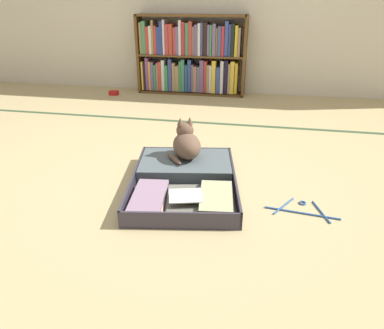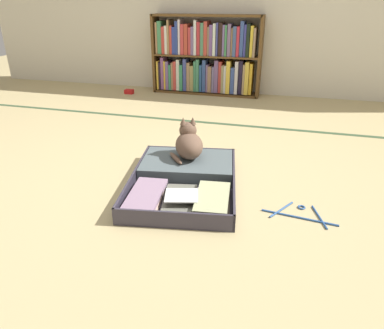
{
  "view_description": "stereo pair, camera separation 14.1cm",
  "coord_description": "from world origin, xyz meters",
  "px_view_note": "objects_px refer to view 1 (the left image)",
  "views": [
    {
      "loc": [
        0.52,
        -1.86,
        1.01
      ],
      "look_at": [
        0.16,
        -0.01,
        0.14
      ],
      "focal_mm": 32.93,
      "sensor_mm": 36.0,
      "label": 1
    },
    {
      "loc": [
        0.66,
        -1.82,
        1.01
      ],
      "look_at": [
        0.16,
        -0.01,
        0.14
      ],
      "focal_mm": 32.93,
      "sensor_mm": 36.0,
      "label": 2
    }
  ],
  "objects_px": {
    "bookshelf": "(190,58)",
    "open_suitcase": "(185,179)",
    "clothes_hanger": "(302,209)",
    "black_cat": "(186,144)",
    "small_red_pouch": "(114,93)"
  },
  "relations": [
    {
      "from": "bookshelf",
      "to": "black_cat",
      "type": "relative_size",
      "value": 4.05
    },
    {
      "from": "bookshelf",
      "to": "open_suitcase",
      "type": "distance_m",
      "value": 2.36
    },
    {
      "from": "open_suitcase",
      "to": "small_red_pouch",
      "type": "relative_size",
      "value": 9.19
    },
    {
      "from": "clothes_hanger",
      "to": "small_red_pouch",
      "type": "distance_m",
      "value": 2.94
    },
    {
      "from": "open_suitcase",
      "to": "black_cat",
      "type": "bearing_deg",
      "value": 99.97
    },
    {
      "from": "clothes_hanger",
      "to": "black_cat",
      "type": "bearing_deg",
      "value": 152.55
    },
    {
      "from": "open_suitcase",
      "to": "bookshelf",
      "type": "bearing_deg",
      "value": 100.68
    },
    {
      "from": "open_suitcase",
      "to": "black_cat",
      "type": "relative_size",
      "value": 2.95
    },
    {
      "from": "small_red_pouch",
      "to": "open_suitcase",
      "type": "bearing_deg",
      "value": -57.34
    },
    {
      "from": "open_suitcase",
      "to": "clothes_hanger",
      "type": "distance_m",
      "value": 0.69
    },
    {
      "from": "bookshelf",
      "to": "small_red_pouch",
      "type": "relative_size",
      "value": 12.6
    },
    {
      "from": "bookshelf",
      "to": "small_red_pouch",
      "type": "bearing_deg",
      "value": -163.33
    },
    {
      "from": "bookshelf",
      "to": "open_suitcase",
      "type": "bearing_deg",
      "value": -79.32
    },
    {
      "from": "open_suitcase",
      "to": "small_red_pouch",
      "type": "xyz_separation_m",
      "value": [
        -1.3,
        2.03,
        -0.02
      ]
    },
    {
      "from": "open_suitcase",
      "to": "black_cat",
      "type": "height_order",
      "value": "black_cat"
    }
  ]
}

